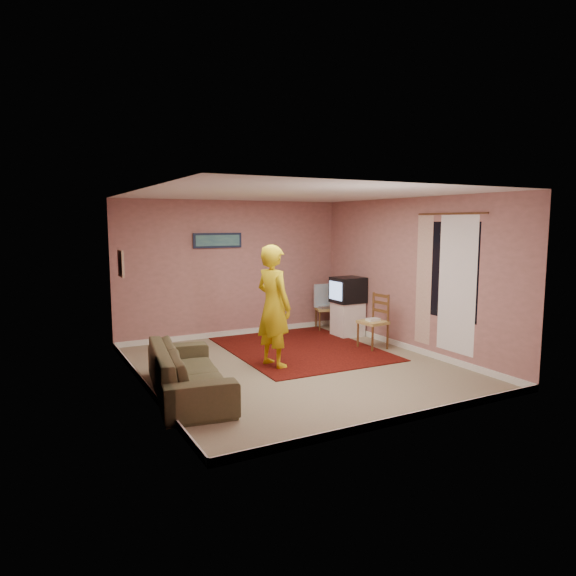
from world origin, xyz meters
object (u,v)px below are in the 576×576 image
tv_cabinet (348,319)px  person (273,306)px  chair_b (373,315)px  crt_tv (348,290)px  sofa (188,371)px  chair_a (326,304)px

tv_cabinet → person: size_ratio=0.35×
tv_cabinet → person: bearing=-150.8°
tv_cabinet → chair_b: 1.09m
tv_cabinet → person: person is taller
crt_tv → person: bearing=-151.3°
tv_cabinet → sofa: (-3.75, -1.90, -0.01)m
person → tv_cabinet: bearing=-75.1°
tv_cabinet → crt_tv: 0.57m
crt_tv → chair_b: (-0.19, -1.05, -0.31)m
chair_a → chair_b: 1.74m
chair_b → sofa: bearing=-82.2°
tv_cabinet → crt_tv: crt_tv is taller
crt_tv → chair_a: bearing=94.3°
crt_tv → person: (-2.20, -1.23, 0.03)m
chair_a → person: (-2.15, -1.92, 0.40)m
chair_b → person: person is taller
tv_cabinet → crt_tv: bearing=-179.4°
person → sofa: bearing=98.9°
chair_a → sofa: (-3.69, -2.59, -0.21)m
chair_b → person: size_ratio=0.28×
chair_a → sofa: chair_a is taller
tv_cabinet → chair_b: chair_b is taller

